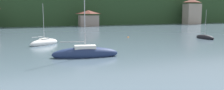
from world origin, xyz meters
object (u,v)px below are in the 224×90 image
at_px(sailboat_far_0, 44,43).
at_px(shore_building_westcentral, 89,19).
at_px(mooring_buoy_mid, 128,37).
at_px(sailboat_mid_6, 85,53).
at_px(sailboat_far_5, 205,38).
at_px(shore_building_central, 192,12).

bearing_deg(sailboat_far_0, shore_building_westcentral, 30.24).
relative_size(shore_building_westcentral, mooring_buoy_mid, 18.95).
height_order(sailboat_mid_6, mooring_buoy_mid, sailboat_mid_6).
distance_m(shore_building_westcentral, mooring_buoy_mid, 39.36).
relative_size(sailboat_far_0, sailboat_far_5, 1.15).
height_order(shore_building_westcentral, sailboat_far_0, sailboat_far_0).
distance_m(shore_building_central, sailboat_far_0, 79.32).
distance_m(sailboat_mid_6, mooring_buoy_mid, 20.57).
height_order(shore_building_westcentral, sailboat_far_5, shore_building_westcentral).
height_order(shore_building_westcentral, shore_building_central, shore_building_central).
relative_size(shore_building_central, sailboat_mid_6, 1.23).
distance_m(sailboat_far_5, sailboat_mid_6, 26.10).
xyz_separation_m(shore_building_central, sailboat_far_5, (-38.15, -46.78, -4.95)).
bearing_deg(shore_building_central, sailboat_far_5, -129.20).
xyz_separation_m(sailboat_far_0, sailboat_mid_6, (3.04, -11.37, 0.07)).
distance_m(shore_building_westcentral, sailboat_far_5, 47.33).
relative_size(sailboat_far_5, mooring_buoy_mid, 14.90).
bearing_deg(sailboat_far_0, sailboat_mid_6, -110.69).
xyz_separation_m(sailboat_far_5, sailboat_mid_6, (-24.67, -8.54, 0.14)).
relative_size(shore_building_westcentral, sailboat_far_0, 1.11).
bearing_deg(sailboat_far_0, sailboat_far_5, -41.48).
height_order(sailboat_far_5, sailboat_mid_6, sailboat_mid_6).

